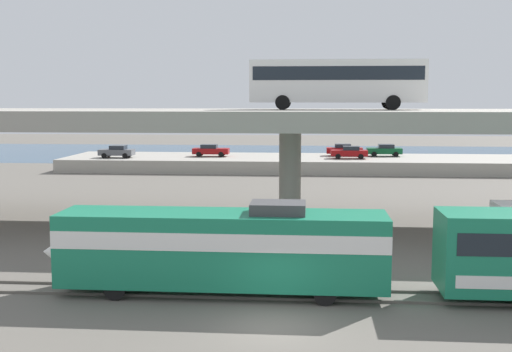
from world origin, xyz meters
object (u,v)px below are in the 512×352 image
at_px(parked_car_2, 385,150).
at_px(parked_car_0, 349,152).
at_px(transit_bus_on_overpass, 337,80).
at_px(parked_car_4, 117,151).
at_px(parked_car_1, 211,150).
at_px(train_locomotive, 206,245).
at_px(parked_car_3, 344,150).

bearing_deg(parked_car_2, parked_car_0, 38.29).
distance_m(transit_bus_on_overpass, parked_car_2, 37.08).
bearing_deg(parked_car_4, transit_bus_on_overpass, 129.29).
distance_m(transit_bus_on_overpass, parked_car_0, 32.93).
relative_size(parked_car_1, parked_car_4, 1.08).
distance_m(train_locomotive, parked_car_2, 54.83).
xyz_separation_m(parked_car_0, parked_car_4, (-28.05, -1.18, 0.00)).
xyz_separation_m(transit_bus_on_overpass, parked_car_0, (2.91, 31.90, -7.66)).
bearing_deg(parked_car_0, train_locomotive, 79.31).
xyz_separation_m(transit_bus_on_overpass, parked_car_2, (7.47, 35.50, -7.66)).
relative_size(transit_bus_on_overpass, parked_car_4, 2.90).
xyz_separation_m(parked_car_2, parked_car_3, (-5.01, 0.10, 0.00)).
height_order(parked_car_0, parked_car_4, same).
height_order(transit_bus_on_overpass, parked_car_0, transit_bus_on_overpass).
bearing_deg(parked_car_3, parked_car_0, -83.14).
bearing_deg(transit_bus_on_overpass, parked_car_1, 112.87).
relative_size(transit_bus_on_overpass, parked_car_1, 2.69).
bearing_deg(parked_car_3, parked_car_1, -172.48).
height_order(train_locomotive, parked_car_1, train_locomotive).
xyz_separation_m(train_locomotive, parked_car_0, (9.33, 49.43, 0.14)).
height_order(parked_car_2, parked_car_4, same).
bearing_deg(parked_car_4, parked_car_0, -177.59).
bearing_deg(parked_car_2, parked_car_1, 5.54).
height_order(transit_bus_on_overpass, parked_car_1, transit_bus_on_overpass).
relative_size(transit_bus_on_overpass, parked_car_0, 2.77).
distance_m(parked_car_1, parked_car_2, 21.66).
distance_m(parked_car_1, parked_car_3, 16.70).
height_order(train_locomotive, parked_car_3, train_locomotive).
bearing_deg(parked_car_0, parked_car_2, -141.71).
bearing_deg(train_locomotive, parked_car_1, -81.44).
xyz_separation_m(transit_bus_on_overpass, parked_car_1, (-14.09, 33.41, -7.66)).
distance_m(train_locomotive, parked_car_4, 51.76).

